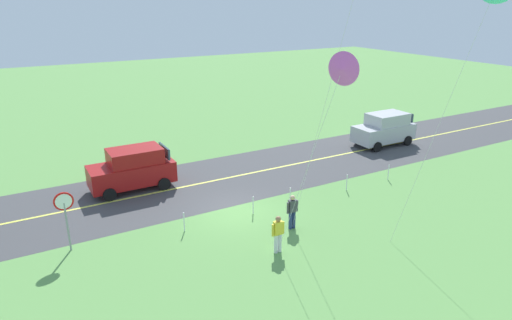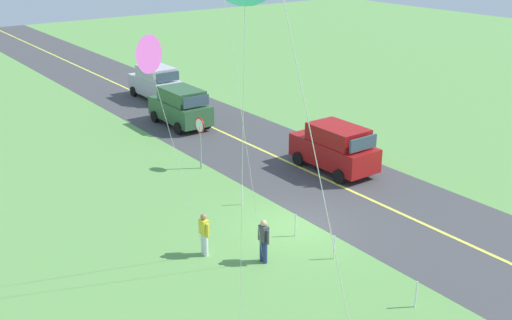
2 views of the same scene
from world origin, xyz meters
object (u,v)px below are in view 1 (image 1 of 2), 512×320
(car_parked_west_far, at_px, (385,129))
(kite_red_low, at_px, (342,70))
(stop_sign, at_px, (65,210))
(person_adult_companion, at_px, (292,211))
(person_adult_near, at_px, (278,233))
(car_suv_foreground, at_px, (133,169))

(car_parked_west_far, relative_size, kite_red_low, 0.54)
(stop_sign, distance_m, person_adult_companion, 9.37)
(person_adult_near, distance_m, person_adult_companion, 2.13)
(person_adult_companion, distance_m, kite_red_low, 7.58)
(car_parked_west_far, height_order, person_adult_near, car_parked_west_far)
(car_parked_west_far, distance_m, kite_red_low, 18.10)
(car_parked_west_far, height_order, stop_sign, stop_sign)
(car_parked_west_far, relative_size, person_adult_near, 2.75)
(car_suv_foreground, xyz_separation_m, person_adult_companion, (-4.90, 7.90, -0.29))
(car_parked_west_far, bearing_deg, person_adult_near, 30.96)
(stop_sign, bearing_deg, kite_red_low, 141.52)
(person_adult_near, bearing_deg, stop_sign, -90.96)
(person_adult_companion, bearing_deg, car_parked_west_far, -115.37)
(car_suv_foreground, distance_m, person_adult_near, 9.86)
(car_parked_west_far, xyz_separation_m, stop_sign, (21.33, 4.17, 0.65))
(stop_sign, distance_m, kite_red_low, 11.87)
(car_suv_foreground, bearing_deg, car_parked_west_far, 177.24)
(car_suv_foreground, distance_m, car_parked_west_far, 17.39)
(stop_sign, bearing_deg, person_adult_companion, 161.90)
(person_adult_near, bearing_deg, car_suv_foreground, -130.89)
(car_parked_west_far, bearing_deg, stop_sign, 11.05)
(car_parked_west_far, relative_size, stop_sign, 1.72)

